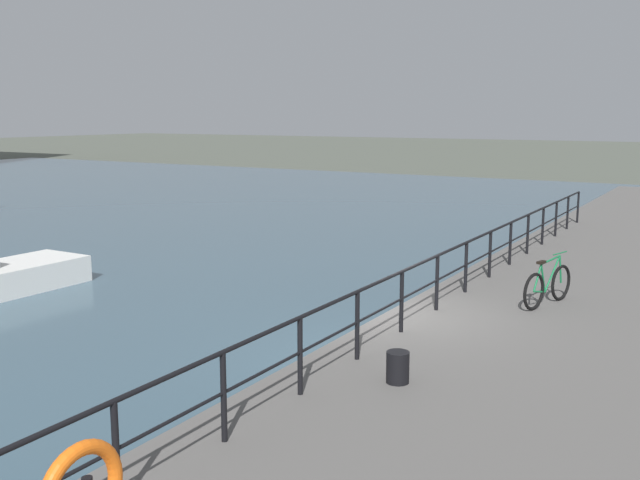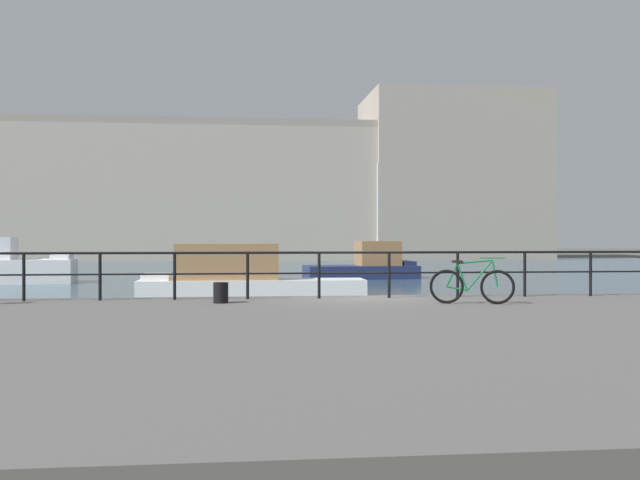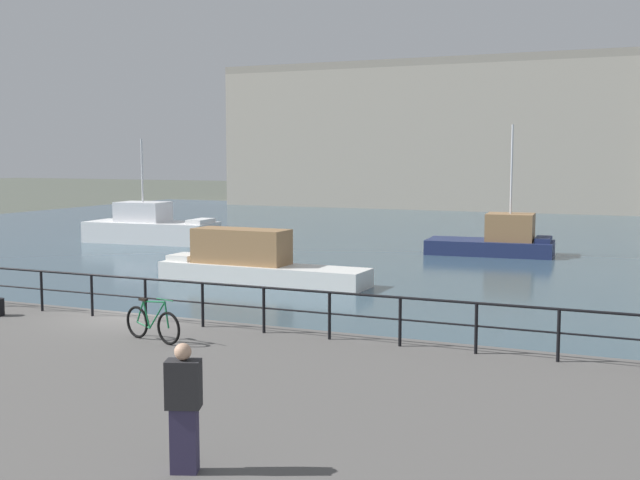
% 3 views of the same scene
% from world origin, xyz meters
% --- Properties ---
extents(ground_plane, '(240.00, 240.00, 0.00)m').
position_xyz_m(ground_plane, '(0.00, 0.00, 0.00)').
color(ground_plane, '#4C5147').
extents(water_basin, '(80.00, 60.00, 0.01)m').
position_xyz_m(water_basin, '(0.00, 30.20, 0.01)').
color(water_basin, '#385160').
rests_on(water_basin, ground_plane).
extents(harbor_building, '(57.53, 12.70, 17.14)m').
position_xyz_m(harbor_building, '(6.16, 59.74, 7.15)').
color(harbor_building, '#A89E8E').
rests_on(harbor_building, ground_plane).
extents(moored_red_daysailer, '(8.64, 1.98, 2.10)m').
position_xyz_m(moored_red_daysailer, '(-2.70, 11.01, 0.79)').
color(moored_red_daysailer, white).
rests_on(moored_red_daysailer, water_basin).
extents(moored_green_narrowboat, '(7.73, 3.29, 5.92)m').
position_xyz_m(moored_green_narrowboat, '(-14.95, 21.43, 0.85)').
color(moored_green_narrowboat, white).
rests_on(moored_green_narrowboat, water_basin).
extents(moored_small_launch, '(6.40, 3.08, 6.51)m').
position_xyz_m(moored_small_launch, '(4.42, 23.67, 0.74)').
color(moored_small_launch, navy).
rests_on(moored_small_launch, water_basin).
extents(quay_railing, '(26.12, 0.07, 1.08)m').
position_xyz_m(quay_railing, '(0.65, -0.75, 1.70)').
color(quay_railing, black).
rests_on(quay_railing, quay_promenade).
extents(parked_bicycle, '(1.72, 0.52, 0.98)m').
position_xyz_m(parked_bicycle, '(2.07, -2.47, 1.35)').
color(parked_bicycle, black).
rests_on(parked_bicycle, quay_promenade).
extents(standing_person, '(0.51, 0.42, 1.69)m').
position_xyz_m(standing_person, '(6.74, -8.41, 1.83)').
color(standing_person, '#332D4C').
rests_on(standing_person, quay_promenade).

